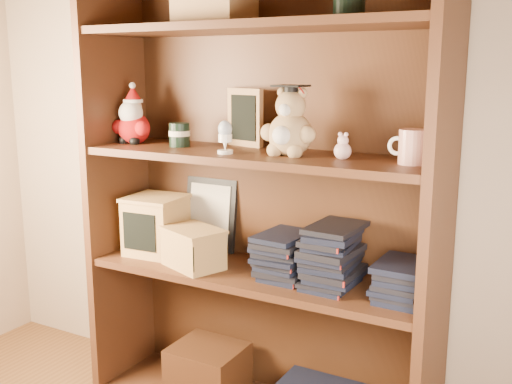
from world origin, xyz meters
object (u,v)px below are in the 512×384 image
(bookcase, at_px, (263,201))
(teacher_mug, at_px, (412,147))
(treats_box, at_px, (156,225))
(grad_teddy_bear, at_px, (289,128))

(bookcase, relative_size, teacher_mug, 14.47)
(bookcase, xyz_separation_m, treats_box, (-0.41, -0.05, -0.12))
(bookcase, bearing_deg, teacher_mug, -5.78)
(teacher_mug, height_order, treats_box, teacher_mug)
(bookcase, bearing_deg, grad_teddy_bear, -24.80)
(bookcase, distance_m, teacher_mug, 0.55)
(teacher_mug, bearing_deg, grad_teddy_bear, -178.98)
(bookcase, height_order, teacher_mug, bookcase)
(grad_teddy_bear, bearing_deg, bookcase, 155.20)
(grad_teddy_bear, distance_m, teacher_mug, 0.38)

